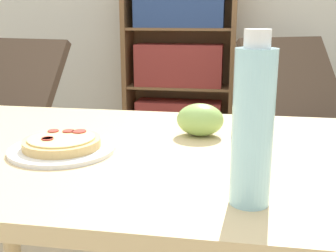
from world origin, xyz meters
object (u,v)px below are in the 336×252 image
object	(u,v)px
pizza_on_plate	(62,145)
bookshelf	(179,63)
drink_bottle	(253,126)
lounge_chair_far	(305,138)
grape_bunch	(201,120)

from	to	relation	value
pizza_on_plate	bookshelf	distance (m)	2.41
pizza_on_plate	drink_bottle	size ratio (longest dim) A/B	0.85
drink_bottle	bookshelf	bearing A→B (deg)	100.51
pizza_on_plate	lounge_chair_far	xyz separation A→B (m)	(0.82, 1.72, -0.45)
pizza_on_plate	lounge_chair_far	size ratio (longest dim) A/B	0.25
drink_bottle	lounge_chair_far	xyz separation A→B (m)	(0.40, 1.93, -0.57)
lounge_chair_far	bookshelf	distance (m)	1.18
lounge_chair_far	grape_bunch	bearing A→B (deg)	-137.70
grape_bunch	lounge_chair_far	distance (m)	1.69
grape_bunch	drink_bottle	world-z (taller)	drink_bottle
lounge_chair_far	pizza_on_plate	bearing A→B (deg)	-144.58
drink_bottle	lounge_chair_far	size ratio (longest dim) A/B	0.29
grape_bunch	pizza_on_plate	bearing A→B (deg)	-148.84
pizza_on_plate	drink_bottle	bearing A→B (deg)	-26.18
pizza_on_plate	lounge_chair_far	bearing A→B (deg)	64.52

